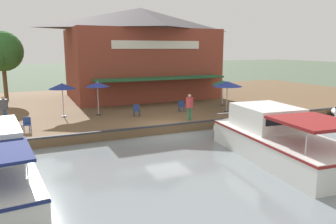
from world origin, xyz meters
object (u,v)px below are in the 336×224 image
Objects in this scene: motorboat_outer_channel at (270,137)px; waterfront_restaurant at (141,52)px; cafe_chair_back_row_seat at (182,105)px; person_at_quay_edge at (189,104)px; cafe_chair_under_first_umbrella at (27,124)px; patio_umbrella_mid_patio_right at (97,85)px; patio_umbrella_by_entrance at (223,83)px; tree_downstream_bank at (163,53)px; patio_umbrella_near_quay_edge at (227,84)px; cafe_chair_beside_entrance at (136,110)px; swan at (3,222)px; tree_upstream_bank at (0,52)px; patio_umbrella_far_corner at (62,86)px; person_near_entrance at (4,106)px.

waterfront_restaurant is at bearing -178.80° from motorboat_outer_channel.
cafe_chair_back_row_seat is 0.47× the size of person_at_quay_edge.
motorboat_outer_channel is (7.91, 11.45, -0.10)m from cafe_chair_under_first_umbrella.
patio_umbrella_mid_patio_right is 1.12× the size of patio_umbrella_by_entrance.
tree_downstream_bank is (-24.66, 4.50, 3.90)m from motorboat_outer_channel.
patio_umbrella_near_quay_edge is 0.25× the size of motorboat_outer_channel.
patio_umbrella_near_quay_edge is at bearing 91.43° from cafe_chair_under_first_umbrella.
swan is (11.83, -8.30, -0.85)m from cafe_chair_beside_entrance.
cafe_chair_back_row_seat is at bearing -116.04° from patio_umbrella_near_quay_edge.
cafe_chair_under_first_umbrella is (0.36, -14.34, -1.70)m from patio_umbrella_near_quay_edge.
tree_upstream_bank reaches higher than cafe_chair_under_first_umbrella.
patio_umbrella_mid_patio_right is at bearing -149.50° from motorboat_outer_channel.
patio_umbrella_near_quay_edge is 16.61m from tree_downstream_bank.
patio_umbrella_near_quay_edge is at bearing 110.48° from person_at_quay_edge.
patio_umbrella_far_corner is 1.37× the size of person_near_entrance.
patio_umbrella_mid_patio_right is at bearing 80.86° from patio_umbrella_far_corner.
tree_upstream_bank is at bearing -147.08° from patio_umbrella_mid_patio_right.
cafe_chair_under_first_umbrella is 23.44m from tree_downstream_bank.
patio_umbrella_far_corner reaches higher than cafe_chair_back_row_seat.
cafe_chair_under_first_umbrella is 14.04m from tree_upstream_bank.
person_at_quay_edge reaches higher than cafe_chair_back_row_seat.
tree_downstream_bank is at bearing 140.27° from waterfront_restaurant.
person_at_quay_edge is 0.18× the size of motorboat_outer_channel.
person_at_quay_edge is (1.16, 10.27, 0.67)m from cafe_chair_under_first_umbrella.
patio_umbrella_by_entrance is 0.34× the size of tree_upstream_bank.
patio_umbrella_near_quay_edge is 1.34× the size of person_near_entrance.
cafe_chair_under_first_umbrella is at bearing -77.49° from cafe_chair_beside_entrance.
cafe_chair_under_first_umbrella is 3.45m from person_near_entrance.
patio_umbrella_by_entrance is 13.96m from tree_downstream_bank.
swan is at bearing -5.02° from cafe_chair_under_first_umbrella.
patio_umbrella_mid_patio_right is 2.90× the size of cafe_chair_beside_entrance.
motorboat_outer_channel is (9.80, 0.26, -0.10)m from cafe_chair_back_row_seat.
cafe_chair_back_row_seat is 16.06m from tree_downstream_bank.
waterfront_restaurant reaches higher than patio_umbrella_far_corner.
waterfront_restaurant is at bearing 78.92° from tree_upstream_bank.
person_near_entrance is at bearing -83.99° from patio_umbrella_far_corner.
cafe_chair_under_first_umbrella is 13.92m from motorboat_outer_channel.
motorboat_outer_channel is 1.51× the size of tree_upstream_bank.
cafe_chair_beside_entrance is at bearing -157.01° from motorboat_outer_channel.
motorboat_outer_channel is (6.75, 1.18, -0.77)m from person_at_quay_edge.
cafe_chair_beside_entrance is at bearing -134.25° from person_at_quay_edge.
person_near_entrance is at bearing 2.19° from tree_upstream_bank.
motorboat_outer_channel is (11.04, 12.73, -0.77)m from person_near_entrance.
cafe_chair_under_first_umbrella is (1.64, -7.40, 0.00)m from cafe_chair_beside_entrance.
patio_umbrella_by_entrance reaches higher than cafe_chair_back_row_seat.
patio_umbrella_mid_patio_right is 10.74m from patio_umbrella_by_entrance.
tree_upstream_bank is at bearing -156.94° from patio_umbrella_far_corner.
patio_umbrella_far_corner is 14.38m from swan.
patio_umbrella_by_entrance is 0.91× the size of patio_umbrella_near_quay_edge.
patio_umbrella_mid_patio_right is at bearing -128.88° from person_at_quay_edge.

